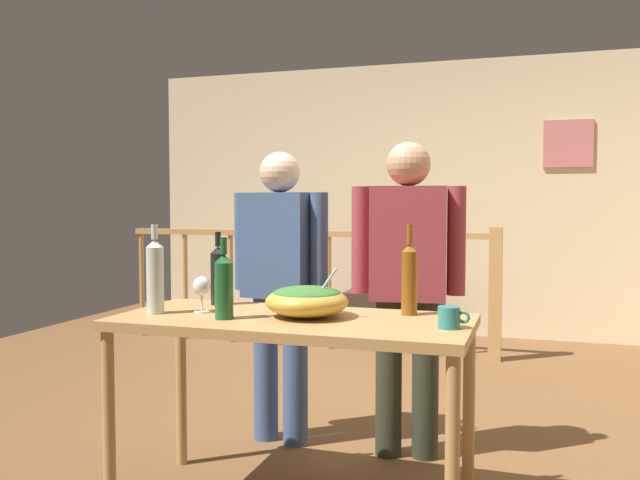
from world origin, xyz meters
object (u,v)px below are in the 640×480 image
object	(u,v)px
serving_table	(293,338)
person_standing_right	(408,274)
wine_glass	(202,288)
wine_bottle_clear	(155,275)
stair_railing	(355,274)
salad_bowl	(307,300)
flat_screen_tv	(393,266)
wine_bottle_amber	(409,278)
person_standing_left	(280,274)
wine_bottle_green	(224,285)
mug_teal	(450,317)
wine_bottle_dark	(218,274)
tv_console	(394,315)
framed_picture	(568,143)

from	to	relation	value
serving_table	person_standing_right	world-z (taller)	person_standing_right
wine_glass	wine_bottle_clear	world-z (taller)	wine_bottle_clear
stair_railing	salad_bowl	bearing A→B (deg)	-78.75
flat_screen_tv	person_standing_right	world-z (taller)	person_standing_right
wine_bottle_amber	person_standing_left	distance (m)	0.93
wine_bottle_green	mug_teal	xyz separation A→B (m)	(0.88, 0.07, -0.09)
wine_bottle_dark	wine_bottle_amber	xyz separation A→B (m)	(0.87, -0.01, 0.01)
stair_railing	flat_screen_tv	bearing A→B (deg)	71.93
person_standing_right	person_standing_left	bearing A→B (deg)	-8.86
tv_console	wine_bottle_green	xyz separation A→B (m)	(0.08, -3.70, 0.72)
wine_bottle_dark	person_standing_right	bearing A→B (deg)	33.34
framed_picture	salad_bowl	bearing A→B (deg)	-106.46
salad_bowl	wine_bottle_clear	size ratio (longest dim) A/B	0.91
salad_bowl	mug_teal	xyz separation A→B (m)	(0.58, -0.07, -0.03)
person_standing_left	wine_bottle_clear	bearing A→B (deg)	82.14
tv_console	wine_bottle_dark	xyz separation A→B (m)	(-0.11, -3.37, 0.72)
wine_bottle_clear	stair_railing	bearing A→B (deg)	89.01
serving_table	wine_bottle_dark	distance (m)	0.53
stair_railing	wine_bottle_green	distance (m)	3.08
wine_bottle_dark	wine_bottle_clear	distance (m)	0.33
framed_picture	wine_bottle_clear	world-z (taller)	framed_picture
salad_bowl	wine_bottle_clear	xyz separation A→B (m)	(-0.63, -0.12, 0.09)
wine_bottle_amber	mug_teal	bearing A→B (deg)	-51.80
serving_table	mug_teal	xyz separation A→B (m)	(0.63, -0.05, 0.13)
wine_bottle_green	wine_bottle_amber	size ratio (longest dim) A/B	0.87
salad_bowl	wine_bottle_dark	bearing A→B (deg)	159.55
stair_railing	flat_screen_tv	xyz separation A→B (m)	(0.20, 0.62, 0.02)
serving_table	wine_glass	world-z (taller)	wine_glass
wine_glass	mug_teal	bearing A→B (deg)	-2.01
mug_teal	salad_bowl	bearing A→B (deg)	172.72
tv_console	wine_bottle_clear	xyz separation A→B (m)	(-0.25, -3.67, 0.74)
serving_table	wine_bottle_clear	size ratio (longest dim) A/B	3.85
wine_bottle_amber	wine_bottle_green	bearing A→B (deg)	-154.89
tv_console	flat_screen_tv	world-z (taller)	flat_screen_tv
person_standing_left	person_standing_right	world-z (taller)	person_standing_right
mug_teal	wine_glass	bearing A→B (deg)	177.99
tv_console	person_standing_right	world-z (taller)	person_standing_right
framed_picture	person_standing_right	bearing A→B (deg)	-105.12
tv_console	person_standing_left	xyz separation A→B (m)	(-0.01, -2.86, 0.67)
tv_console	person_standing_right	xyz separation A→B (m)	(0.66, -2.86, 0.70)
wine_glass	wine_bottle_dark	world-z (taller)	wine_bottle_dark
stair_railing	flat_screen_tv	size ratio (longest dim) A/B	5.89
flat_screen_tv	wine_bottle_amber	xyz separation A→B (m)	(0.76, -3.35, 0.28)
stair_railing	tv_console	distance (m)	0.81
flat_screen_tv	wine_glass	xyz separation A→B (m)	(-0.08, -3.56, 0.23)
wine_bottle_green	stair_railing	bearing A→B (deg)	95.24
mug_teal	person_standing_right	xyz separation A→B (m)	(-0.30, 0.76, 0.07)
tv_console	wine_bottle_amber	xyz separation A→B (m)	(0.76, -3.38, 0.74)
wine_glass	wine_bottle_clear	bearing A→B (deg)	-155.65
wine_bottle_green	salad_bowl	bearing A→B (deg)	26.19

